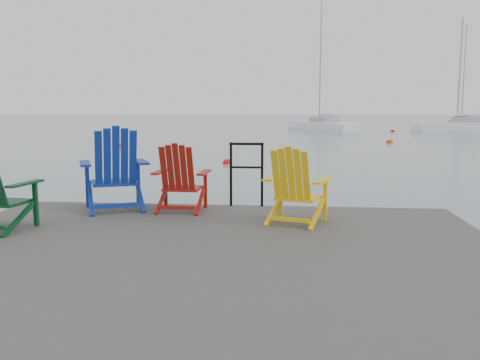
# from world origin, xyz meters

# --- Properties ---
(ground) EXTENTS (400.00, 400.00, 0.00)m
(ground) POSITION_xyz_m (0.00, 0.00, 0.00)
(ground) COLOR gray
(ground) RESTS_ON ground
(dock) EXTENTS (6.00, 5.00, 1.40)m
(dock) POSITION_xyz_m (0.00, 0.00, 0.35)
(dock) COLOR #292725
(dock) RESTS_ON ground
(handrail) EXTENTS (0.48, 0.04, 0.90)m
(handrail) POSITION_xyz_m (0.25, 2.45, 1.04)
(handrail) COLOR black
(handrail) RESTS_ON dock
(chair_blue) EXTENTS (1.08, 1.04, 1.11)m
(chair_blue) POSITION_xyz_m (-1.49, 1.97, 1.06)
(chair_blue) COLOR navy
(chair_blue) RESTS_ON dock
(chair_red) EXTENTS (0.73, 0.68, 0.90)m
(chair_red) POSITION_xyz_m (-0.60, 1.98, 0.95)
(chair_red) COLOR maroon
(chair_red) RESTS_ON dock
(chair_yellow) EXTENTS (0.86, 0.82, 0.91)m
(chair_yellow) POSITION_xyz_m (0.92, 1.37, 0.96)
(chair_yellow) COLOR yellow
(chair_yellow) RESTS_ON dock
(sailboat_near) EXTENTS (5.97, 9.18, 12.39)m
(sailboat_near) POSITION_xyz_m (3.76, 41.89, 0.35)
(sailboat_near) COLOR white
(sailboat_near) RESTS_ON ground
(sailboat_mid) EXTENTS (4.94, 8.52, 11.46)m
(sailboat_mid) POSITION_xyz_m (19.91, 54.41, 0.36)
(sailboat_mid) COLOR #BABBBF
(sailboat_mid) RESTS_ON ground
(sailboat_far) EXTENTS (7.10, 2.15, 9.87)m
(sailboat_far) POSITION_xyz_m (15.65, 41.07, 0.36)
(sailboat_far) COLOR white
(sailboat_far) RESTS_ON ground
(buoy_a) EXTENTS (0.33, 0.33, 0.33)m
(buoy_a) POSITION_xyz_m (-1.30, 12.87, 0.00)
(buoy_a) COLOR red
(buoy_a) RESTS_ON ground
(buoy_b) EXTENTS (0.37, 0.37, 0.37)m
(buoy_b) POSITION_xyz_m (-7.70, 20.26, 0.00)
(buoy_b) COLOR red
(buoy_b) RESTS_ON ground
(buoy_c) EXTENTS (0.41, 0.41, 0.41)m
(buoy_c) POSITION_xyz_m (6.51, 24.83, 0.00)
(buoy_c) COLOR red
(buoy_c) RESTS_ON ground
(buoy_d) EXTENTS (0.39, 0.39, 0.39)m
(buoy_d) POSITION_xyz_m (9.64, 40.00, 0.00)
(buoy_d) COLOR red
(buoy_d) RESTS_ON ground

